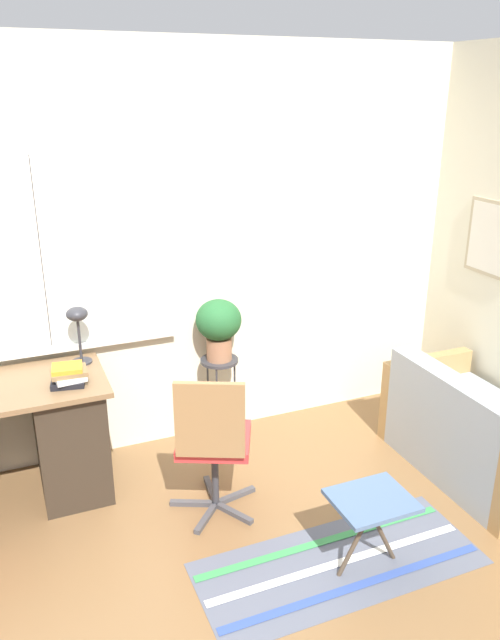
{
  "coord_description": "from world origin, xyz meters",
  "views": [
    {
      "loc": [
        -0.7,
        -3.22,
        2.4
      ],
      "look_at": [
        0.7,
        0.16,
        1.03
      ],
      "focal_mm": 35.0,
      "sensor_mm": 36.0,
      "label": 1
    }
  ],
  "objects": [
    {
      "name": "floor_rug_striped",
      "position": [
        0.77,
        -0.93,
        0.0
      ],
      "size": [
        1.55,
        0.63,
        0.01
      ],
      "color": "#565B6B",
      "rests_on": "ground_plane"
    },
    {
      "name": "couch_loveseat",
      "position": [
        2.02,
        -0.49,
        0.27
      ],
      "size": [
        0.71,
        1.23,
        0.73
      ],
      "rotation": [
        0.0,
        0.0,
        1.57
      ],
      "color": "#9EA8B2",
      "rests_on": "ground_plane"
    },
    {
      "name": "potted_plant",
      "position": [
        0.62,
        0.53,
        0.89
      ],
      "size": [
        0.31,
        0.31,
        0.43
      ],
      "color": "#9E6B4C",
      "rests_on": "plant_stand"
    },
    {
      "name": "office_chair_swivel",
      "position": [
        0.29,
        -0.27,
        0.5
      ],
      "size": [
        0.55,
        0.57,
        0.94
      ],
      "rotation": [
        0.0,
        0.0,
        2.71
      ],
      "color": "#47474C",
      "rests_on": "ground_plane"
    },
    {
      "name": "book_stack",
      "position": [
        -0.42,
        0.21,
        0.83
      ],
      "size": [
        0.22,
        0.19,
        0.12
      ],
      "color": "black",
      "rests_on": "desk"
    },
    {
      "name": "wall_back_with_window",
      "position": [
        -0.02,
        0.71,
        1.35
      ],
      "size": [
        9.0,
        0.12,
        2.7
      ],
      "color": "beige",
      "rests_on": "ground_plane"
    },
    {
      "name": "ground_plane",
      "position": [
        0.0,
        0.0,
        0.0
      ],
      "size": [
        14.0,
        14.0,
        0.0
      ],
      "primitive_type": "plane",
      "color": "brown"
    },
    {
      "name": "folding_stool",
      "position": [
        0.89,
        -1.0,
        0.39
      ],
      "size": [
        0.4,
        0.34,
        0.44
      ],
      "color": "slate",
      "rests_on": "ground_plane"
    },
    {
      "name": "desk_lamp",
      "position": [
        -0.31,
        0.49,
        1.06
      ],
      "size": [
        0.13,
        0.13,
        0.37
      ],
      "color": "#2D2D33",
      "rests_on": "desk"
    },
    {
      "name": "wall_right_with_picture",
      "position": [
        2.5,
        0.0,
        1.35
      ],
      "size": [
        0.08,
        9.0,
        2.7
      ],
      "color": "beige",
      "rests_on": "ground_plane"
    },
    {
      "name": "plant_stand",
      "position": [
        0.62,
        0.53,
        0.55
      ],
      "size": [
        0.26,
        0.26,
        0.63
      ],
      "color": "#333338",
      "rests_on": "ground_plane"
    }
  ]
}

